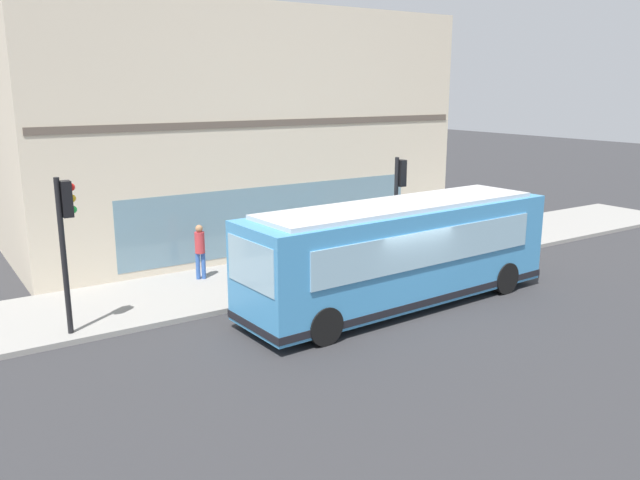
{
  "coord_description": "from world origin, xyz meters",
  "views": [
    {
      "loc": [
        -13.28,
        11.45,
        6.29
      ],
      "look_at": [
        1.98,
        1.35,
        1.91
      ],
      "focal_mm": 35.96,
      "sensor_mm": 36.0,
      "label": 1
    }
  ],
  "objects_px": {
    "city_bus_nearside": "(400,254)",
    "traffic_light_near_corner": "(399,191)",
    "pedestrian_by_light_pole": "(427,236)",
    "pedestrian_walking_along_curb": "(200,248)",
    "traffic_light_down_block": "(66,226)",
    "fire_hydrant": "(363,241)"
  },
  "relations": [
    {
      "from": "traffic_light_near_corner",
      "to": "fire_hydrant",
      "type": "height_order",
      "value": "traffic_light_near_corner"
    },
    {
      "from": "pedestrian_by_light_pole",
      "to": "fire_hydrant",
      "type": "bearing_deg",
      "value": 22.26
    },
    {
      "from": "city_bus_nearside",
      "to": "pedestrian_by_light_pole",
      "type": "height_order",
      "value": "city_bus_nearside"
    },
    {
      "from": "traffic_light_near_corner",
      "to": "pedestrian_walking_along_curb",
      "type": "distance_m",
      "value": 6.94
    },
    {
      "from": "traffic_light_down_block",
      "to": "fire_hydrant",
      "type": "distance_m",
      "value": 11.86
    },
    {
      "from": "pedestrian_by_light_pole",
      "to": "pedestrian_walking_along_curb",
      "type": "relative_size",
      "value": 0.88
    },
    {
      "from": "traffic_light_near_corner",
      "to": "pedestrian_by_light_pole",
      "type": "distance_m",
      "value": 2.3
    },
    {
      "from": "traffic_light_down_block",
      "to": "fire_hydrant",
      "type": "bearing_deg",
      "value": -76.74
    },
    {
      "from": "traffic_light_near_corner",
      "to": "pedestrian_by_light_pole",
      "type": "bearing_deg",
      "value": -85.75
    },
    {
      "from": "city_bus_nearside",
      "to": "pedestrian_by_light_pole",
      "type": "distance_m",
      "value": 4.68
    },
    {
      "from": "pedestrian_by_light_pole",
      "to": "pedestrian_walking_along_curb",
      "type": "bearing_deg",
      "value": 72.79
    },
    {
      "from": "traffic_light_down_block",
      "to": "city_bus_nearside",
      "type": "bearing_deg",
      "value": -106.89
    },
    {
      "from": "city_bus_nearside",
      "to": "fire_hydrant",
      "type": "bearing_deg",
      "value": -27.02
    },
    {
      "from": "fire_hydrant",
      "to": "pedestrian_by_light_pole",
      "type": "height_order",
      "value": "pedestrian_by_light_pole"
    },
    {
      "from": "city_bus_nearside",
      "to": "traffic_light_near_corner",
      "type": "height_order",
      "value": "traffic_light_near_corner"
    },
    {
      "from": "pedestrian_by_light_pole",
      "to": "pedestrian_walking_along_curb",
      "type": "height_order",
      "value": "pedestrian_walking_along_curb"
    },
    {
      "from": "pedestrian_walking_along_curb",
      "to": "traffic_light_near_corner",
      "type": "bearing_deg",
      "value": -111.75
    },
    {
      "from": "pedestrian_by_light_pole",
      "to": "traffic_light_down_block",
      "type": "bearing_deg",
      "value": 91.01
    },
    {
      "from": "fire_hydrant",
      "to": "pedestrian_walking_along_curb",
      "type": "relative_size",
      "value": 0.41
    },
    {
      "from": "pedestrian_by_light_pole",
      "to": "city_bus_nearside",
      "type": "bearing_deg",
      "value": 127.49
    },
    {
      "from": "pedestrian_walking_along_curb",
      "to": "fire_hydrant",
      "type": "bearing_deg",
      "value": -89.53
    },
    {
      "from": "traffic_light_near_corner",
      "to": "pedestrian_by_light_pole",
      "type": "relative_size",
      "value": 2.41
    }
  ]
}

